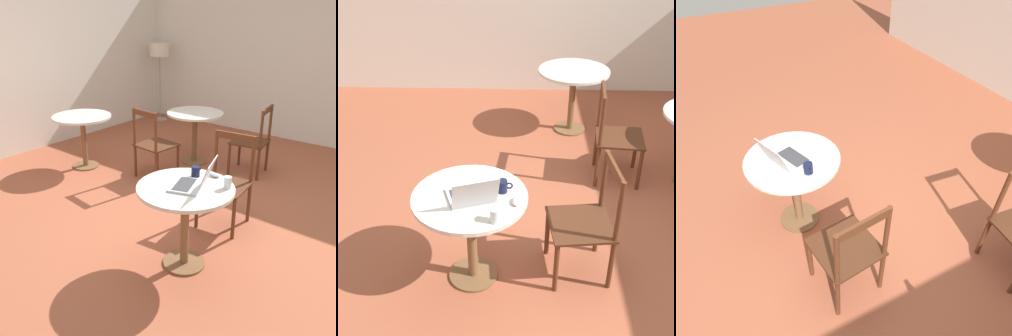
% 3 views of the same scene
% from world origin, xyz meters
% --- Properties ---
extents(ground_plane, '(16.00, 16.00, 0.00)m').
position_xyz_m(ground_plane, '(0.00, 0.00, 0.00)').
color(ground_plane, '#9E5138').
extents(wall_back, '(9.40, 0.06, 2.70)m').
position_xyz_m(wall_back, '(0.00, 3.23, 1.35)').
color(wall_back, silver).
rests_on(wall_back, ground_plane).
extents(wall_side, '(0.06, 9.40, 2.70)m').
position_xyz_m(wall_side, '(3.23, 0.00, 1.35)').
color(wall_side, silver).
rests_on(wall_side, ground_plane).
extents(cafe_table_near, '(0.79, 0.79, 0.74)m').
position_xyz_m(cafe_table_near, '(-0.73, -0.42, 0.60)').
color(cafe_table_near, brown).
rests_on(cafe_table_near, ground_plane).
extents(cafe_table_mid, '(0.79, 0.79, 0.74)m').
position_xyz_m(cafe_table_mid, '(1.30, 0.91, 0.60)').
color(cafe_table_mid, brown).
rests_on(cafe_table_mid, ground_plane).
extents(cafe_table_far, '(0.79, 0.79, 0.74)m').
position_xyz_m(cafe_table_far, '(0.19, 2.00, 0.60)').
color(cafe_table_far, brown).
rests_on(cafe_table_far, ground_plane).
extents(chair_near_right, '(0.49, 0.49, 0.93)m').
position_xyz_m(chair_near_right, '(0.09, -0.33, 0.46)').
color(chair_near_right, '#562D19').
rests_on(chair_near_right, ground_plane).
extents(chair_mid_front, '(0.51, 0.51, 0.93)m').
position_xyz_m(chair_mid_front, '(1.43, 0.06, 0.46)').
color(chair_mid_front, '#562D19').
rests_on(chair_mid_front, ground_plane).
extents(chair_mid_left, '(0.49, 0.49, 0.93)m').
position_xyz_m(chair_mid_left, '(0.51, 0.99, 0.46)').
color(chair_mid_left, '#562D19').
rests_on(chair_mid_left, ground_plane).
extents(floor_lamp, '(0.38, 0.38, 1.49)m').
position_xyz_m(floor_lamp, '(2.79, 2.80, 1.30)').
color(floor_lamp, '#9E937F').
rests_on(floor_lamp, ground_plane).
extents(laptop, '(0.39, 0.41, 0.25)m').
position_xyz_m(laptop, '(-0.71, -0.48, 0.79)').
color(laptop, '#B7B7BC').
rests_on(laptop, cafe_table_near).
extents(mouse, '(0.06, 0.10, 0.03)m').
position_xyz_m(mouse, '(-0.42, -0.50, 0.75)').
color(mouse, '#B7B7BC').
rests_on(mouse, cafe_table_near).
extents(mug, '(0.11, 0.07, 0.09)m').
position_xyz_m(mug, '(-0.51, -0.37, 0.78)').
color(mug, '#141938').
rests_on(mug, cafe_table_near).
extents(drinking_glass, '(0.06, 0.06, 0.10)m').
position_xyz_m(drinking_glass, '(-0.54, -0.70, 0.79)').
color(drinking_glass, silver).
rests_on(drinking_glass, cafe_table_near).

